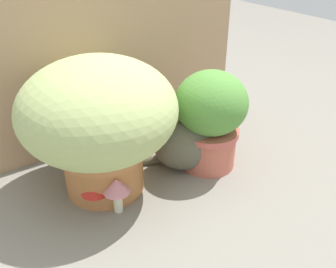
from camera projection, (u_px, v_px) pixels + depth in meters
name	position (u px, v px, depth m)	size (l,w,h in m)	color
ground_plane	(167.00, 185.00, 1.43)	(6.00, 6.00, 0.00)	gray
cardboard_backdrop	(114.00, 60.00, 1.58)	(1.29, 0.03, 0.75)	tan
grass_planter	(99.00, 118.00, 1.27)	(0.56, 0.56, 0.51)	#B16F3C
leafy_planter	(210.00, 116.00, 1.45)	(0.29, 0.29, 0.41)	#C2634F
cat	(190.00, 142.00, 1.47)	(0.34, 0.29, 0.32)	#5A5746
mushroom_ornament_pink	(117.00, 188.00, 1.25)	(0.10, 0.10, 0.14)	beige
mushroom_ornament_red	(95.00, 189.00, 1.28)	(0.10, 0.10, 0.11)	silver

